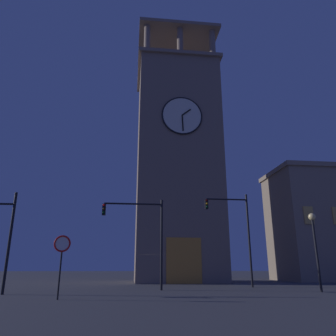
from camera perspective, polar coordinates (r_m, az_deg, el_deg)
The scene contains 6 objects.
ground_plane at distance 31.13m, azimuth -2.82°, elevation -19.62°, with size 200.00×200.00×0.00m, color #424247.
clocktower at distance 35.89m, azimuth 1.56°, elevation 0.79°, with size 9.22×8.72×30.54m.
traffic_signal_mid at distance 22.09m, azimuth -4.56°, elevation -10.32°, with size 4.08×0.41×5.85m.
traffic_signal_far at distance 25.92m, azimuth 11.89°, elevation -9.75°, with size 3.43×0.41×6.96m.
street_lamp at distance 22.34m, azimuth 24.33°, elevation -10.74°, with size 0.44×0.44×4.66m.
no_horn_sign at distance 16.41m, azimuth -18.16°, elevation -13.33°, with size 0.78×0.14×2.86m.
Camera 1 is at (2.05, 31.03, 1.40)m, focal length 34.66 mm.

